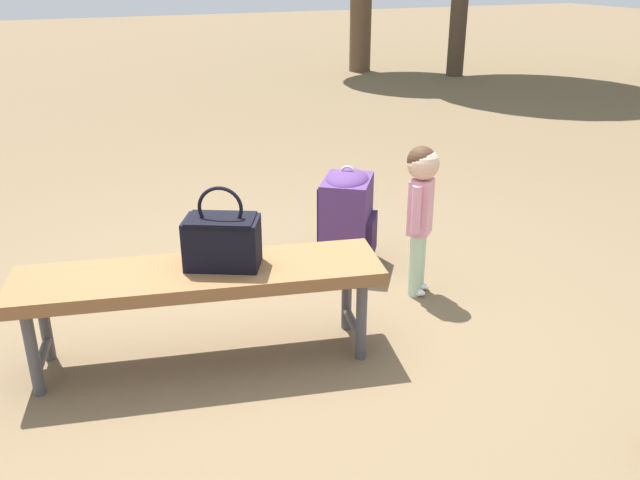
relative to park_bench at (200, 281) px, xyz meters
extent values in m
plane|color=brown|center=(0.38, 0.18, -0.39)|extent=(40.00, 40.00, 0.00)
cube|color=brown|center=(0.00, 0.00, 0.03)|extent=(1.65, 0.72, 0.06)
cylinder|color=#47474C|center=(0.71, -0.01, -0.20)|extent=(0.05, 0.05, 0.39)
cylinder|color=#47474C|center=(0.66, -0.28, -0.20)|extent=(0.05, 0.05, 0.39)
cylinder|color=#47474C|center=(-0.66, 0.28, -0.20)|extent=(0.05, 0.05, 0.39)
cylinder|color=#47474C|center=(-0.71, 0.01, -0.20)|extent=(0.05, 0.05, 0.39)
cylinder|color=#47474C|center=(0.69, -0.14, -0.29)|extent=(0.10, 0.28, 0.04)
cylinder|color=#47474C|center=(-0.69, 0.14, -0.29)|extent=(0.10, 0.28, 0.04)
cube|color=black|center=(0.11, 0.00, 0.17)|extent=(0.37, 0.30, 0.22)
cube|color=black|center=(0.11, 0.00, 0.27)|extent=(0.34, 0.29, 0.02)
torus|color=black|center=(0.11, 0.00, 0.33)|extent=(0.18, 0.10, 0.20)
cylinder|color=#B2D8B2|center=(1.26, 0.22, -0.22)|extent=(0.07, 0.07, 0.35)
cylinder|color=#B2D8B2|center=(1.20, 0.17, -0.22)|extent=(0.07, 0.07, 0.35)
ellipsoid|color=white|center=(1.28, 0.21, -0.37)|extent=(0.10, 0.10, 0.04)
ellipsoid|color=white|center=(1.22, 0.15, -0.37)|extent=(0.10, 0.10, 0.04)
cube|color=pink|center=(1.23, 0.19, 0.11)|extent=(0.17, 0.17, 0.30)
cylinder|color=pink|center=(1.29, 0.26, 0.12)|extent=(0.05, 0.05, 0.25)
cylinder|color=pink|center=(1.17, 0.13, 0.12)|extent=(0.05, 0.05, 0.25)
sphere|color=beige|center=(1.23, 0.19, 0.34)|extent=(0.17, 0.17, 0.17)
sphere|color=#3F2819|center=(1.23, 0.20, 0.35)|extent=(0.15, 0.15, 0.15)
cube|color=#4C2D66|center=(1.04, 0.70, -0.13)|extent=(0.42, 0.45, 0.53)
ellipsoid|color=#4C2D66|center=(1.04, 0.70, 0.13)|extent=(0.40, 0.43, 0.12)
cube|color=#311D42|center=(1.17, 0.61, -0.21)|extent=(0.17, 0.23, 0.24)
cube|color=#311D42|center=(0.97, 0.84, -0.13)|extent=(0.05, 0.06, 0.45)
cube|color=#311D42|center=(0.88, 0.71, -0.13)|extent=(0.05, 0.06, 0.45)
torus|color=#B2B2B7|center=(1.04, 0.70, 0.17)|extent=(0.08, 0.06, 0.09)
camera|label=1|loc=(-0.56, -2.64, 1.31)|focal=37.77mm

